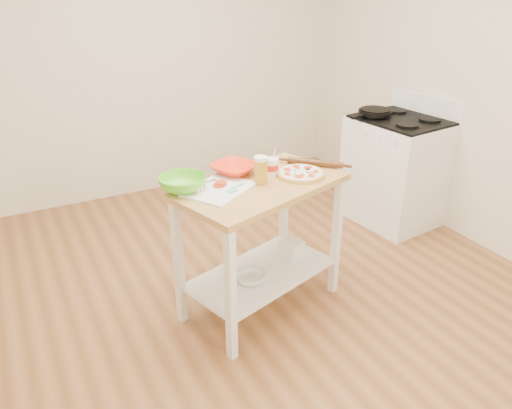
{
  "coord_description": "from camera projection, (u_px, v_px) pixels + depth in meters",
  "views": [
    {
      "loc": [
        -1.35,
        -2.5,
        2.08
      ],
      "look_at": [
        -0.0,
        0.04,
        0.72
      ],
      "focal_mm": 35.0,
      "sensor_mm": 36.0,
      "label": 1
    }
  ],
  "objects": [
    {
      "name": "room_shell",
      "position": [
        259.0,
        109.0,
        2.88
      ],
      "size": [
        4.04,
        4.54,
        2.74
      ],
      "color": "#936036",
      "rests_on": "ground"
    },
    {
      "name": "prep_island",
      "position": [
        261.0,
        221.0,
        3.15
      ],
      "size": [
        1.17,
        0.85,
        0.9
      ],
      "rotation": [
        0.0,
        0.0,
        0.29
      ],
      "color": "tan",
      "rests_on": "ground"
    },
    {
      "name": "gas_stove",
      "position": [
        395.0,
        170.0,
        4.41
      ],
      "size": [
        0.72,
        0.82,
        1.11
      ],
      "rotation": [
        0.0,
        0.0,
        0.11
      ],
      "color": "white",
      "rests_on": "ground"
    },
    {
      "name": "skillet",
      "position": [
        375.0,
        112.0,
        4.27
      ],
      "size": [
        0.45,
        0.29,
        0.03
      ],
      "rotation": [
        0.0,
        0.0,
        0.23
      ],
      "color": "black",
      "rests_on": "gas_stove"
    },
    {
      "name": "pizza",
      "position": [
        301.0,
        173.0,
        3.14
      ],
      "size": [
        0.3,
        0.3,
        0.05
      ],
      "rotation": [
        0.0,
        0.0,
        0.16
      ],
      "color": "#E3BA61",
      "rests_on": "prep_island"
    },
    {
      "name": "cutting_board",
      "position": [
        218.0,
        189.0,
        2.94
      ],
      "size": [
        0.5,
        0.46,
        0.04
      ],
      "rotation": [
        0.0,
        0.0,
        0.54
      ],
      "color": "white",
      "rests_on": "prep_island"
    },
    {
      "name": "spatula",
      "position": [
        235.0,
        188.0,
        2.93
      ],
      "size": [
        0.14,
        0.1,
        0.01
      ],
      "rotation": [
        0.0,
        0.0,
        0.35
      ],
      "color": "#54D6B8",
      "rests_on": "cutting_board"
    },
    {
      "name": "knife",
      "position": [
        192.0,
        186.0,
        2.96
      ],
      "size": [
        0.27,
        0.06,
        0.01
      ],
      "rotation": [
        0.0,
        0.0,
        0.11
      ],
      "color": "silver",
      "rests_on": "cutting_board"
    },
    {
      "name": "orange_bowl",
      "position": [
        234.0,
        169.0,
        3.17
      ],
      "size": [
        0.36,
        0.36,
        0.07
      ],
      "primitive_type": "imported",
      "rotation": [
        0.0,
        0.0,
        0.46
      ],
      "color": "#F33719",
      "rests_on": "prep_island"
    },
    {
      "name": "green_bowl",
      "position": [
        183.0,
        183.0,
        2.92
      ],
      "size": [
        0.3,
        0.3,
        0.09
      ],
      "primitive_type": "imported",
      "rotation": [
        0.0,
        0.0,
        0.06
      ],
      "color": "#5FD127",
      "rests_on": "prep_island"
    },
    {
      "name": "beer_pint",
      "position": [
        261.0,
        170.0,
        3.0
      ],
      "size": [
        0.09,
        0.09,
        0.17
      ],
      "color": "#B6891E",
      "rests_on": "prep_island"
    },
    {
      "name": "yogurt_tub",
      "position": [
        271.0,
        167.0,
        3.14
      ],
      "size": [
        0.09,
        0.09,
        0.19
      ],
      "color": "white",
      "rests_on": "prep_island"
    },
    {
      "name": "rolling_pin",
      "position": [
        315.0,
        163.0,
        3.3
      ],
      "size": [
        0.29,
        0.29,
        0.04
      ],
      "primitive_type": "cylinder",
      "rotation": [
        1.57,
        0.0,
        0.78
      ],
      "color": "#512D12",
      "rests_on": "prep_island"
    },
    {
      "name": "shelf_glass_bowl",
      "position": [
        251.0,
        277.0,
        3.2
      ],
      "size": [
        0.22,
        0.22,
        0.06
      ],
      "primitive_type": "imported",
      "rotation": [
        0.0,
        0.0,
        -0.09
      ],
      "color": "silver",
      "rests_on": "prep_island"
    },
    {
      "name": "shelf_bin",
      "position": [
        292.0,
        249.0,
        3.46
      ],
      "size": [
        0.16,
        0.16,
        0.13
      ],
      "primitive_type": "cube",
      "rotation": [
        0.0,
        0.0,
        0.29
      ],
      "color": "white",
      "rests_on": "prep_island"
    }
  ]
}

